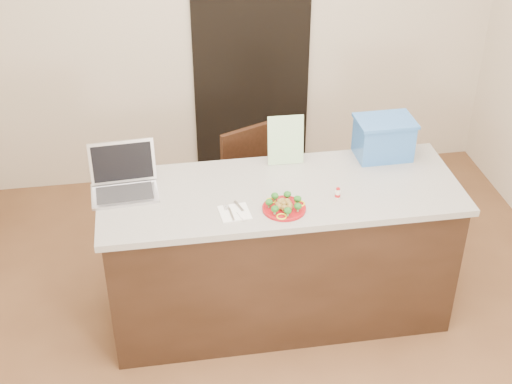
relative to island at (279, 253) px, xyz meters
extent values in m
plane|color=brown|center=(0.00, -0.25, -0.46)|extent=(4.00, 4.00, 0.00)
plane|color=beige|center=(0.00, 1.75, 0.89)|extent=(4.00, 0.00, 4.00)
cube|color=black|center=(0.10, 1.73, 0.54)|extent=(0.90, 0.02, 2.00)
cube|color=black|center=(0.00, 0.00, -0.02)|extent=(2.00, 0.70, 0.88)
cube|color=beige|center=(0.00, 0.00, 0.44)|extent=(2.06, 0.76, 0.04)
cylinder|color=maroon|center=(-0.02, -0.20, 0.46)|extent=(0.24, 0.24, 0.01)
torus|color=maroon|center=(-0.02, -0.20, 0.47)|extent=(0.23, 0.23, 0.01)
sphere|color=olive|center=(-0.02, -0.20, 0.49)|extent=(0.04, 0.04, 0.04)
sphere|color=olive|center=(-0.02, -0.23, 0.49)|extent=(0.04, 0.04, 0.04)
sphere|color=olive|center=(0.00, -0.23, 0.49)|extent=(0.04, 0.04, 0.04)
sphere|color=olive|center=(0.01, -0.21, 0.49)|extent=(0.04, 0.04, 0.04)
sphere|color=olive|center=(0.01, -0.19, 0.49)|extent=(0.04, 0.04, 0.04)
sphere|color=olive|center=(0.00, -0.18, 0.49)|extent=(0.04, 0.04, 0.04)
sphere|color=olive|center=(-0.02, -0.17, 0.49)|extent=(0.04, 0.04, 0.04)
sphere|color=olive|center=(-0.04, -0.18, 0.49)|extent=(0.04, 0.04, 0.04)
sphere|color=olive|center=(-0.05, -0.19, 0.49)|extent=(0.04, 0.04, 0.04)
sphere|color=olive|center=(-0.05, -0.21, 0.49)|extent=(0.04, 0.04, 0.04)
ellipsoid|color=#164B14|center=(-0.06, -0.13, 0.50)|extent=(0.04, 0.04, 0.04)
ellipsoid|color=#164B14|center=(-0.10, -0.19, 0.50)|extent=(0.04, 0.04, 0.04)
ellipsoid|color=#164B14|center=(-0.08, -0.26, 0.50)|extent=(0.04, 0.04, 0.04)
ellipsoid|color=#164B14|center=(-0.02, -0.28, 0.50)|extent=(0.04, 0.04, 0.04)
ellipsoid|color=#164B14|center=(0.05, -0.25, 0.50)|extent=(0.04, 0.04, 0.04)
ellipsoid|color=#164B14|center=(0.06, -0.18, 0.50)|extent=(0.04, 0.04, 0.04)
ellipsoid|color=#164B14|center=(0.01, -0.13, 0.50)|extent=(0.04, 0.04, 0.04)
torus|color=yellow|center=(-0.08, -0.13, 0.48)|extent=(0.06, 0.06, 0.01)
torus|color=yellow|center=(-0.05, -0.29, 0.48)|extent=(0.06, 0.06, 0.01)
torus|color=yellow|center=(0.07, -0.18, 0.48)|extent=(0.06, 0.06, 0.01)
cube|color=silver|center=(-0.29, -0.19, 0.46)|extent=(0.17, 0.17, 0.01)
cube|color=silver|center=(-0.31, -0.21, 0.47)|extent=(0.02, 0.12, 0.00)
cube|color=silver|center=(-0.31, -0.15, 0.47)|extent=(0.03, 0.05, 0.00)
cube|color=white|center=(-0.26, -0.24, 0.47)|extent=(0.04, 0.09, 0.01)
cube|color=silver|center=(-0.26, -0.14, 0.47)|extent=(0.05, 0.11, 0.00)
cylinder|color=beige|center=(0.30, -0.14, 0.48)|extent=(0.03, 0.03, 0.05)
cylinder|color=beige|center=(0.30, -0.14, 0.51)|extent=(0.02, 0.02, 0.01)
cylinder|color=red|center=(0.30, -0.14, 0.52)|extent=(0.02, 0.02, 0.01)
cylinder|color=red|center=(0.30, -0.14, 0.48)|extent=(0.03, 0.03, 0.02)
cube|color=silver|center=(-0.87, 0.08, 0.47)|extent=(0.38, 0.28, 0.02)
cube|color=silver|center=(-0.87, 0.21, 0.60)|extent=(0.37, 0.09, 0.24)
cube|color=black|center=(-0.87, 0.21, 0.60)|extent=(0.34, 0.07, 0.21)
cube|color=#252527|center=(-0.87, 0.07, 0.48)|extent=(0.32, 0.20, 0.00)
cube|color=white|center=(0.08, 0.29, 0.61)|extent=(0.22, 0.05, 0.30)
cube|color=#3167B3|center=(0.68, 0.28, 0.57)|extent=(0.33, 0.24, 0.23)
cube|color=#3167B3|center=(0.68, 0.28, 0.70)|extent=(0.35, 0.26, 0.02)
cube|color=#341B0F|center=(-0.07, 0.61, -0.03)|extent=(0.53, 0.53, 0.04)
cube|color=#341B0F|center=(-0.07, 0.79, 0.21)|extent=(0.38, 0.20, 0.46)
cylinder|color=#341B0F|center=(-0.24, 0.44, -0.25)|extent=(0.03, 0.03, 0.43)
cylinder|color=#341B0F|center=(0.10, 0.44, -0.25)|extent=(0.03, 0.03, 0.43)
cylinder|color=#341B0F|center=(-0.24, 0.78, -0.25)|extent=(0.03, 0.03, 0.43)
cylinder|color=#341B0F|center=(0.10, 0.78, -0.25)|extent=(0.03, 0.03, 0.43)
camera|label=1|loc=(-0.67, -3.33, 2.65)|focal=50.00mm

